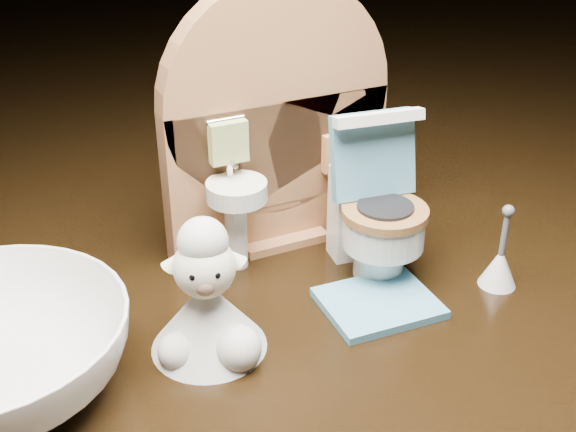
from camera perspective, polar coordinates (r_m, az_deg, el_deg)
name	(u,v)px	position (r m, az deg, el deg)	size (l,w,h in m)	color
backdrop_panel	(276,133)	(0.40, -0.93, 6.54)	(0.13, 0.05, 0.15)	#AA6F45
toy_toilet	(375,214)	(0.39, 6.89, 0.17)	(0.05, 0.06, 0.09)	white
bath_mat	(378,303)	(0.37, 7.16, -6.84)	(0.06, 0.05, 0.00)	#5597B7
toilet_brush	(500,264)	(0.39, 16.37, -3.69)	(0.02, 0.02, 0.05)	white
plush_lamb	(208,306)	(0.33, -6.37, -7.10)	(0.05, 0.06, 0.07)	silver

